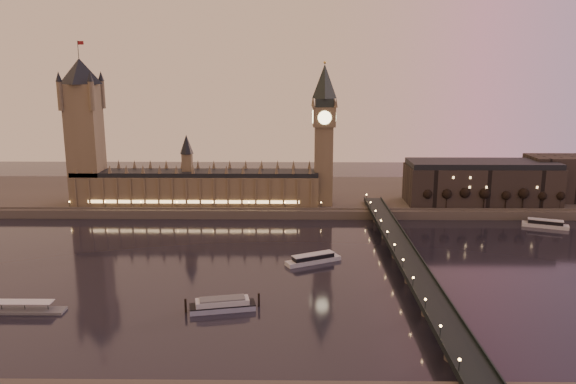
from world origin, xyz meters
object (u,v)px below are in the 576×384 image
(cruise_boat_a, at_px, (313,259))
(cruise_boat_b, at_px, (545,224))
(moored_barge, at_px, (222,305))
(pontoon_pier, at_px, (15,309))

(cruise_boat_a, xyz_separation_m, cruise_boat_b, (158.97, 72.70, 0.13))
(cruise_boat_a, relative_size, cruise_boat_b, 1.06)
(moored_barge, relative_size, pontoon_pier, 0.76)
(cruise_boat_a, xyz_separation_m, pontoon_pier, (-133.47, -65.66, -1.01))
(cruise_boat_a, bearing_deg, pontoon_pier, 179.50)
(cruise_boat_a, relative_size, moored_barge, 0.96)
(cruise_boat_a, bearing_deg, cruise_boat_b, -2.11)
(moored_barge, distance_m, pontoon_pier, 91.26)
(moored_barge, bearing_deg, cruise_boat_a, 44.23)
(moored_barge, height_order, pontoon_pier, pontoon_pier)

